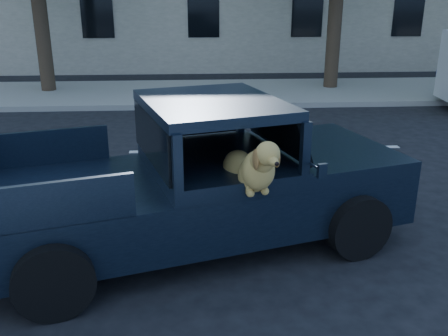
# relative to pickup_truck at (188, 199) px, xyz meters

# --- Properties ---
(ground) EXTENTS (120.00, 120.00, 0.00)m
(ground) POSITION_rel_pickup_truck_xyz_m (-0.42, 0.58, -0.63)
(ground) COLOR black
(ground) RESTS_ON ground
(far_sidewalk) EXTENTS (60.00, 4.00, 0.15)m
(far_sidewalk) POSITION_rel_pickup_truck_xyz_m (-0.42, 9.78, -0.56)
(far_sidewalk) COLOR gray
(far_sidewalk) RESTS_ON ground
(lane_stripes) EXTENTS (21.60, 0.14, 0.01)m
(lane_stripes) POSITION_rel_pickup_truck_xyz_m (1.58, 3.98, -0.62)
(lane_stripes) COLOR silver
(lane_stripes) RESTS_ON ground
(pickup_truck) EXTENTS (5.57, 3.42, 1.86)m
(pickup_truck) POSITION_rel_pickup_truck_xyz_m (0.00, 0.00, 0.00)
(pickup_truck) COLOR black
(pickup_truck) RESTS_ON ground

